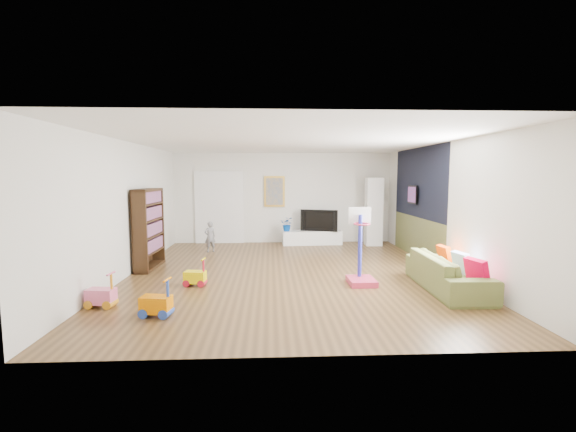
{
  "coord_description": "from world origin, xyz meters",
  "views": [
    {
      "loc": [
        -0.39,
        -7.84,
        2.0
      ],
      "look_at": [
        0.0,
        0.4,
        1.15
      ],
      "focal_mm": 24.0,
      "sensor_mm": 36.0,
      "label": 1
    }
  ],
  "objects_px": {
    "bookshelf": "(149,229)",
    "basketball_hoop": "(362,246)",
    "media_console": "(312,238)",
    "sofa": "(448,272)"
  },
  "relations": [
    {
      "from": "bookshelf",
      "to": "basketball_hoop",
      "type": "bearing_deg",
      "value": -17.35
    },
    {
      "from": "bookshelf",
      "to": "media_console",
      "type": "bearing_deg",
      "value": 36.87
    },
    {
      "from": "bookshelf",
      "to": "basketball_hoop",
      "type": "xyz_separation_m",
      "value": [
        4.34,
        -1.49,
        -0.15
      ]
    },
    {
      "from": "sofa",
      "to": "basketball_hoop",
      "type": "xyz_separation_m",
      "value": [
        -1.44,
        0.41,
        0.41
      ]
    },
    {
      "from": "media_console",
      "to": "sofa",
      "type": "xyz_separation_m",
      "value": [
        1.9,
        -4.64,
        0.1
      ]
    },
    {
      "from": "media_console",
      "to": "bookshelf",
      "type": "bearing_deg",
      "value": -147.85
    },
    {
      "from": "media_console",
      "to": "bookshelf",
      "type": "distance_m",
      "value": 4.79
    },
    {
      "from": "sofa",
      "to": "media_console",
      "type": "bearing_deg",
      "value": 24.22
    },
    {
      "from": "bookshelf",
      "to": "sofa",
      "type": "distance_m",
      "value": 6.11
    },
    {
      "from": "media_console",
      "to": "basketball_hoop",
      "type": "distance_m",
      "value": 4.29
    }
  ]
}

